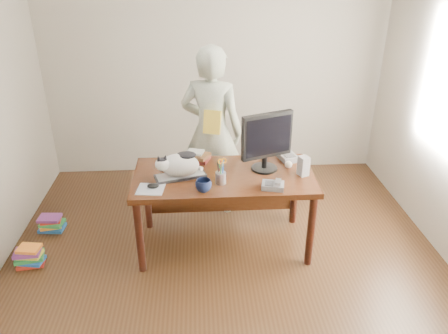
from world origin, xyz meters
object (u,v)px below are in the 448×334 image
keyboard (180,176)px  monitor (267,139)px  speaker (303,166)px  calculator (288,157)px  book_pile_b (51,223)px  cat (178,164)px  coffee_mug (204,186)px  mouse (153,186)px  desk (223,185)px  baseball (288,165)px  person (212,132)px  pen_cup (221,176)px  phone (273,185)px  book_stack (197,156)px  book_pile_a (30,256)px

keyboard → monitor: monitor is taller
speaker → calculator: 0.34m
book_pile_b → cat: bearing=-16.0°
coffee_mug → monitor: bearing=31.9°
keyboard → mouse: 0.29m
keyboard → book_pile_b: bearing=148.2°
coffee_mug → book_pile_b: (-1.54, 0.64, -0.73)m
desk → baseball: baseball is taller
monitor → person: (-0.46, 0.63, -0.17)m
pen_cup → desk: bearing=81.8°
baseball → calculator: bearing=81.2°
monitor → pen_cup: 0.53m
phone → person: 1.09m
book_pile_b → calculator: bearing=-1.9°
mouse → book_stack: bearing=61.6°
pen_cup → person: (-0.04, 0.86, 0.07)m
mouse → calculator: (1.23, 0.48, 0.00)m
monitor → book_pile_a: bearing=165.9°
keyboard → calculator: (1.01, 0.30, 0.01)m
mouse → calculator: calculator is taller
mouse → speaker: 1.32m
calculator → desk: bearing=-177.6°
keyboard → pen_cup: (0.35, -0.14, 0.05)m
person → monitor: bearing=144.2°
book_stack → book_pile_a: book_stack is taller
desk → coffee_mug: size_ratio=12.13×
monitor → coffee_mug: bearing=-169.3°
mouse → book_pile_b: (-1.12, 0.56, -0.70)m
book_pile_a → person: bearing=28.3°
mouse → cat: bearing=47.5°
mouse → speaker: size_ratio=0.61×
pen_cup → person: size_ratio=0.13×
desk → baseball: 0.63m
cat → book_pile_b: bearing=147.8°
baseball → person: size_ratio=0.04×
monitor → calculator: (0.24, 0.21, -0.28)m
book_pile_a → pen_cup: bearing=1.4°
baseball → book_pile_a: 2.47m
coffee_mug → baseball: coffee_mug is taller
cat → keyboard: bearing=8.4°
desk → book_pile_a: bearing=-171.0°
baseball → book_pile_b: 2.44m
pen_cup → book_pile_a: pen_cup is taller
cat → person: (0.32, 0.73, 0.01)m
phone → speaker: size_ratio=1.18×
book_stack → calculator: bearing=21.5°
keyboard → speaker: bearing=-17.5°
book_pile_a → book_pile_b: bearing=86.9°
keyboard → cat: cat is taller
phone → person: (-0.48, 0.97, 0.10)m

